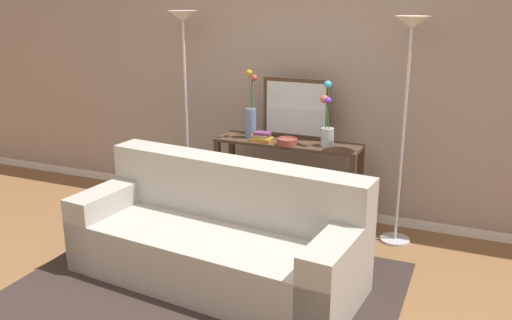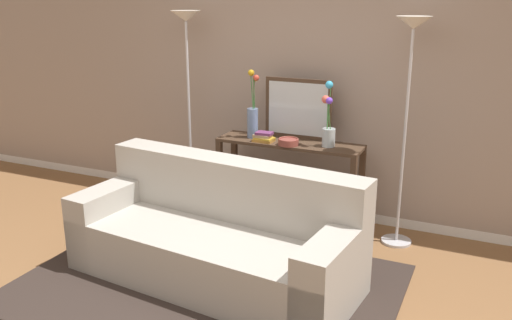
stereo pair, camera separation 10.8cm
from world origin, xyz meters
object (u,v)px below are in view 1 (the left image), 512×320
object	(u,v)px
floor_lamp_left	(184,56)
vase_short_flowers	(327,125)
floor_lamp_right	(409,69)
fruit_bowl	(287,141)
vase_tall_flowers	(251,116)
book_row_under_console	(254,212)
book_stack	(262,137)
console_table	(287,167)
couch	(218,240)
wall_mirror	(296,109)

from	to	relation	value
floor_lamp_left	vase_short_flowers	world-z (taller)	floor_lamp_left
floor_lamp_right	fruit_bowl	size ratio (longest dim) A/B	10.55
floor_lamp_left	floor_lamp_right	xyz separation A→B (m)	(2.07, 0.00, -0.01)
vase_tall_flowers	book_row_under_console	world-z (taller)	vase_tall_flowers
floor_lamp_left	vase_short_flowers	bearing A→B (deg)	-0.90
vase_tall_flowers	book_stack	size ratio (longest dim) A/B	3.36
book_stack	book_row_under_console	size ratio (longest dim) A/B	0.43
vase_tall_flowers	vase_short_flowers	xyz separation A→B (m)	(0.73, -0.01, -0.01)
console_table	book_stack	world-z (taller)	book_stack
vase_short_flowers	floor_lamp_right	bearing A→B (deg)	1.97
floor_lamp_left	fruit_bowl	size ratio (longest dim) A/B	10.64
fruit_bowl	book_row_under_console	bearing A→B (deg)	162.99
fruit_bowl	book_stack	world-z (taller)	book_stack
couch	vase_short_flowers	world-z (taller)	vase_short_flowers
floor_lamp_left	wall_mirror	xyz separation A→B (m)	(1.08, 0.14, -0.44)
floor_lamp_right	floor_lamp_left	bearing A→B (deg)	180.00
floor_lamp_left	wall_mirror	distance (m)	1.17
wall_mirror	fruit_bowl	world-z (taller)	wall_mirror
book_stack	book_row_under_console	xyz separation A→B (m)	(-0.11, 0.09, -0.79)
floor_lamp_left	wall_mirror	world-z (taller)	floor_lamp_left
vase_short_flowers	floor_lamp_left	bearing A→B (deg)	179.10
wall_mirror	floor_lamp_left	bearing A→B (deg)	-172.77
couch	wall_mirror	xyz separation A→B (m)	(0.14, 1.33, 0.76)
console_table	vase_short_flowers	bearing A→B (deg)	-1.52
floor_lamp_left	book_stack	size ratio (longest dim) A/B	10.25
couch	vase_tall_flowers	distance (m)	1.39
vase_tall_flowers	fruit_bowl	xyz separation A→B (m)	(0.40, -0.11, -0.17)
floor_lamp_right	wall_mirror	world-z (taller)	floor_lamp_right
book_stack	fruit_bowl	bearing A→B (deg)	-4.83
wall_mirror	book_row_under_console	world-z (taller)	wall_mirror
vase_short_flowers	couch	bearing A→B (deg)	-112.29
couch	book_row_under_console	distance (m)	1.23
book_stack	book_row_under_console	distance (m)	0.80
couch	floor_lamp_left	world-z (taller)	floor_lamp_left
couch	floor_lamp_left	bearing A→B (deg)	128.08
wall_mirror	fruit_bowl	size ratio (longest dim) A/B	3.49
floor_lamp_left	vase_tall_flowers	size ratio (longest dim) A/B	3.05
vase_short_flowers	fruit_bowl	size ratio (longest dim) A/B	3.13
vase_short_flowers	fruit_bowl	bearing A→B (deg)	-162.85
console_table	vase_tall_flowers	size ratio (longest dim) A/B	2.10
floor_lamp_right	fruit_bowl	distance (m)	1.20
console_table	floor_lamp_right	bearing A→B (deg)	0.72
floor_lamp_right	book_stack	bearing A→B (deg)	-175.21
wall_mirror	vase_tall_flowers	size ratio (longest dim) A/B	1.00
floor_lamp_right	vase_short_flowers	bearing A→B (deg)	-178.03
wall_mirror	vase_tall_flowers	distance (m)	0.42
vase_tall_flowers	vase_short_flowers	bearing A→B (deg)	-0.41
floor_lamp_right	vase_tall_flowers	xyz separation A→B (m)	(-1.38, -0.02, -0.50)
book_stack	console_table	bearing A→B (deg)	22.60
book_row_under_console	floor_lamp_left	bearing A→B (deg)	179.00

